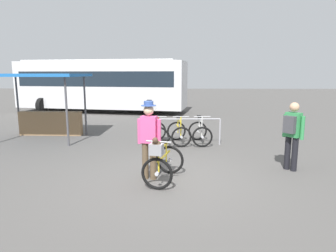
# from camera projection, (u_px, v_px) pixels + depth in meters

# --- Properties ---
(ground_plane) EXTENTS (80.00, 80.00, 0.00)m
(ground_plane) POSITION_uv_depth(u_px,v_px,m) (170.00, 178.00, 6.63)
(ground_plane) COLOR #514F4C
(bike_rack_rail) EXTENTS (2.51, 0.18, 0.88)m
(bike_rack_rail) POSITION_uv_depth(u_px,v_px,m) (182.00, 126.00, 9.62)
(bike_rack_rail) COLOR #99999E
(bike_rack_rail) RESTS_ON ground
(racked_bike_red) EXTENTS (0.80, 1.19, 0.98)m
(racked_bike_red) POSITION_uv_depth(u_px,v_px,m) (158.00, 133.00, 9.82)
(racked_bike_red) COLOR black
(racked_bike_red) RESTS_ON ground
(racked_bike_yellow) EXTENTS (0.82, 1.19, 0.97)m
(racked_bike_yellow) POSITION_uv_depth(u_px,v_px,m) (179.00, 133.00, 9.84)
(racked_bike_yellow) COLOR black
(racked_bike_yellow) RESTS_ON ground
(racked_bike_white) EXTENTS (0.74, 1.13, 0.97)m
(racked_bike_white) POSITION_uv_depth(u_px,v_px,m) (200.00, 133.00, 9.85)
(racked_bike_white) COLOR black
(racked_bike_white) RESTS_ON ground
(featured_bicycle) EXTENTS (0.90, 1.25, 1.09)m
(featured_bicycle) POSITION_uv_depth(u_px,v_px,m) (162.00, 161.00, 6.26)
(featured_bicycle) COLOR black
(featured_bicycle) RESTS_ON ground
(person_with_featured_bike) EXTENTS (0.52, 0.32, 1.72)m
(person_with_featured_bike) POSITION_uv_depth(u_px,v_px,m) (149.00, 137.00, 6.44)
(person_with_featured_bike) COLOR brown
(person_with_featured_bike) RESTS_ON ground
(pedestrian_with_backpack) EXTENTS (0.46, 0.47, 1.64)m
(pedestrian_with_backpack) POSITION_uv_depth(u_px,v_px,m) (292.00, 132.00, 7.02)
(pedestrian_with_backpack) COLOR black
(pedestrian_with_backpack) RESTS_ON ground
(bus_distant) EXTENTS (10.27, 4.46, 3.08)m
(bus_distant) POSITION_uv_depth(u_px,v_px,m) (102.00, 83.00, 17.77)
(bus_distant) COLOR silver
(bus_distant) RESTS_ON ground
(market_stall) EXTENTS (3.16, 2.38, 2.30)m
(market_stall) POSITION_uv_depth(u_px,v_px,m) (44.00, 99.00, 10.64)
(market_stall) COLOR #4C4C51
(market_stall) RESTS_ON ground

